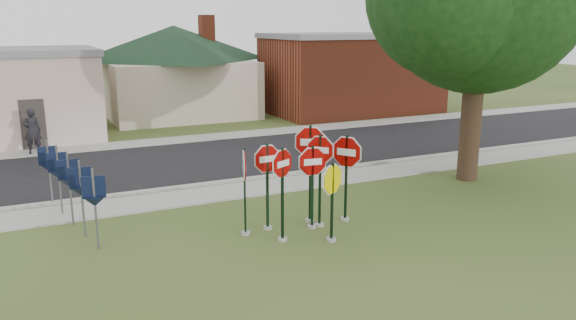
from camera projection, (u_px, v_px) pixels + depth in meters
name	position (u px, v px, depth m)	size (l,w,h in m)	color
ground	(329.00, 250.00, 13.48)	(120.00, 120.00, 0.00)	#394D1D
sidewalk_near	(246.00, 190.00, 18.30)	(60.00, 1.60, 0.06)	gray
road	(205.00, 160.00, 22.25)	(60.00, 7.00, 0.04)	black
sidewalk_far	(177.00, 140.00, 26.02)	(60.00, 1.60, 0.06)	gray
curb	(236.00, 181.00, 19.17)	(60.00, 0.20, 0.14)	gray
stop_sign_center	(312.00, 176.00, 14.64)	(1.05, 0.24, 2.35)	gray
stop_sign_yellow	(332.00, 193.00, 13.76)	(0.96, 0.46, 2.13)	gray
stop_sign_left	(282.00, 182.00, 13.72)	(0.89, 0.46, 2.50)	gray
stop_sign_right	(320.00, 168.00, 14.72)	(0.70, 0.76, 2.62)	gray
stop_sign_back_right	(310.00, 158.00, 15.01)	(1.01, 0.59, 2.82)	gray
stop_sign_back_left	(267.00, 175.00, 14.52)	(1.02, 0.24, 2.43)	gray
stop_sign_far_right	(346.00, 165.00, 15.16)	(0.69, 0.97, 2.53)	gray
stop_sign_far_left	(245.00, 179.00, 14.13)	(0.36, 1.05, 2.41)	gray
route_sign_row	(69.00, 182.00, 14.89)	(1.43, 4.63, 2.00)	#59595E
building_house	(175.00, 53.00, 32.76)	(11.60, 11.60, 6.20)	beige
building_brick	(352.00, 72.00, 34.15)	(10.20, 6.20, 4.75)	maroon
bg_tree_right	(411.00, 20.00, 44.15)	(5.60, 5.60, 8.40)	#312215
pedestrian	(32.00, 131.00, 23.06)	(0.69, 0.45, 1.88)	black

